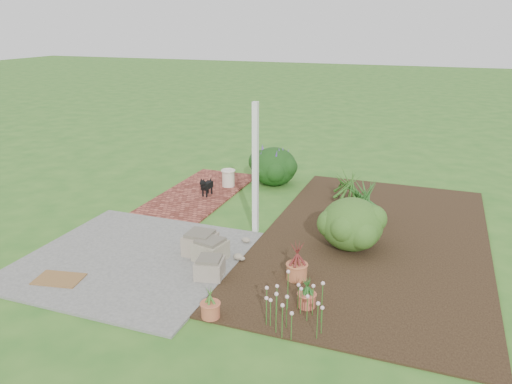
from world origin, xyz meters
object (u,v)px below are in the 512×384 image
(cream_ceramic_urn, at_px, (228,178))
(black_dog, at_px, (206,185))
(stone_trough_near, at_px, (210,268))
(evergreen_shrub, at_px, (352,223))

(cream_ceramic_urn, bearing_deg, black_dog, -102.95)
(stone_trough_near, bearing_deg, cream_ceramic_urn, 109.75)
(black_dog, bearing_deg, cream_ceramic_urn, 80.93)
(stone_trough_near, relative_size, black_dog, 0.86)
(evergreen_shrub, bearing_deg, cream_ceramic_urn, 144.89)
(cream_ceramic_urn, height_order, evergreen_shrub, evergreen_shrub)
(stone_trough_near, distance_m, cream_ceramic_urn, 4.54)
(stone_trough_near, xyz_separation_m, evergreen_shrub, (1.87, 1.87, 0.32))
(black_dog, relative_size, cream_ceramic_urn, 1.22)
(stone_trough_near, relative_size, cream_ceramic_urn, 1.05)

